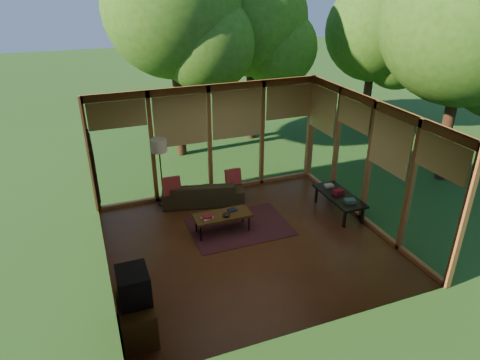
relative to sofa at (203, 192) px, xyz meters
name	(u,v)px	position (x,y,z in m)	size (l,w,h in m)	color
floor	(248,243)	(0.36, -2.00, -0.28)	(5.50, 5.50, 0.00)	#5A2E17
ceiling	(249,115)	(0.36, -2.00, 2.42)	(5.50, 5.50, 0.00)	white
wall_left	(99,209)	(-2.39, -2.00, 1.07)	(0.04, 5.00, 2.70)	beige
wall_front	(315,256)	(0.36, -4.50, 1.07)	(5.50, 0.04, 2.70)	beige
window_wall_back	(210,141)	(0.36, 0.50, 1.07)	(5.50, 0.12, 2.70)	#A06031
window_wall_right	(369,163)	(3.11, -2.00, 1.07)	(0.12, 5.00, 2.70)	#A06031
exterior_lawn	(353,105)	(8.36, 6.00, -0.29)	(40.00, 40.00, 0.00)	#28531F
tree_nw	(172,8)	(0.28, 3.30, 3.87)	(3.75, 3.75, 6.04)	#392214
tree_ne	(251,19)	(2.83, 3.95, 3.46)	(3.41, 3.41, 5.45)	#392214
tree_se	(471,17)	(6.25, -0.94, 3.81)	(4.14, 4.14, 6.16)	#392214
tree_far	(375,31)	(6.90, 3.26, 3.03)	(3.23, 3.23, 4.93)	#392214
rug	(239,227)	(0.41, -1.35, -0.27)	(2.12, 1.50, 0.01)	maroon
sofa	(203,192)	(0.00, 0.00, 0.00)	(1.91, 0.75, 0.56)	#352E1A
pillow_left	(171,186)	(-0.75, -0.05, 0.31)	(0.41, 0.14, 0.41)	maroon
pillow_right	(233,177)	(0.75, -0.05, 0.29)	(0.37, 0.12, 0.37)	maroon
ct_book_lower	(207,218)	(-0.34, -1.46, 0.16)	(0.22, 0.17, 0.03)	#BBB1A9
ct_book_upper	(207,217)	(-0.34, -1.46, 0.19)	(0.20, 0.15, 0.03)	maroon
ct_book_side	(232,210)	(0.26, -1.33, 0.16)	(0.18, 0.14, 0.03)	black
ct_bowl	(226,215)	(0.06, -1.51, 0.18)	(0.16, 0.16, 0.07)	black
media_cabinet	(136,315)	(-2.11, -3.59, 0.02)	(0.50, 1.00, 0.60)	#533716
television	(133,286)	(-2.09, -3.59, 0.57)	(0.45, 0.55, 0.50)	black
console_book_a	(350,201)	(2.76, -1.97, 0.22)	(0.23, 0.17, 0.08)	#365E56
console_book_b	(338,192)	(2.76, -1.52, 0.23)	(0.23, 0.16, 0.10)	maroon
console_book_c	(329,185)	(2.76, -1.12, 0.20)	(0.20, 0.15, 0.05)	#BBB1A9
floor_lamp	(159,149)	(-0.91, 0.25, 1.13)	(0.36, 0.36, 1.65)	black
coffee_table	(222,216)	(0.01, -1.41, 0.11)	(1.20, 0.50, 0.43)	#533716
side_console	(339,197)	(2.76, -1.57, 0.13)	(0.60, 1.40, 0.46)	black
wall_painting	(93,167)	(-2.36, -0.60, 1.27)	(0.06, 1.35, 1.15)	black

